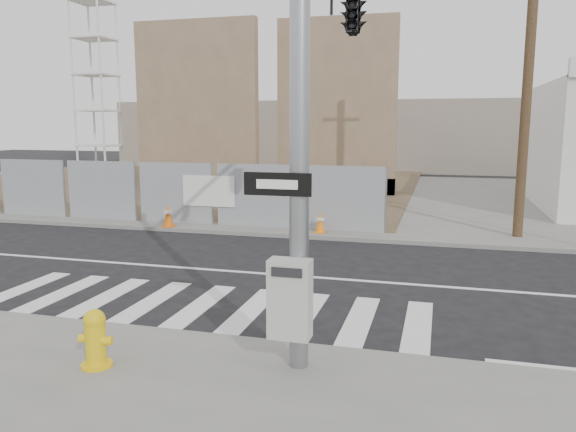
% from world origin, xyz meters
% --- Properties ---
extents(ground, '(100.00, 100.00, 0.00)m').
position_xyz_m(ground, '(0.00, 0.00, 0.00)').
color(ground, black).
rests_on(ground, ground).
extents(sidewalk_far, '(50.00, 20.00, 0.12)m').
position_xyz_m(sidewalk_far, '(0.00, 14.00, 0.06)').
color(sidewalk_far, slate).
rests_on(sidewalk_far, ground).
extents(signal_pole, '(0.96, 5.87, 7.00)m').
position_xyz_m(signal_pole, '(2.49, -2.05, 4.78)').
color(signal_pole, gray).
rests_on(signal_pole, sidewalk_near).
extents(chain_link_fence, '(24.60, 0.04, 2.00)m').
position_xyz_m(chain_link_fence, '(-10.00, 5.00, 1.12)').
color(chain_link_fence, gray).
rests_on(chain_link_fence, sidewalk_far).
extents(concrete_wall_left, '(6.00, 1.30, 8.00)m').
position_xyz_m(concrete_wall_left, '(-7.00, 13.08, 3.38)').
color(concrete_wall_left, brown).
rests_on(concrete_wall_left, sidewalk_far).
extents(concrete_wall_right, '(5.50, 1.30, 8.00)m').
position_xyz_m(concrete_wall_right, '(-0.50, 14.08, 3.38)').
color(concrete_wall_right, brown).
rests_on(concrete_wall_right, sidewalk_far).
extents(crane_tower, '(2.60, 2.60, 18.15)m').
position_xyz_m(crane_tower, '(-15.00, 17.00, 9.02)').
color(crane_tower, slate).
rests_on(crane_tower, sidewalk_far).
extents(utility_pole_right, '(1.60, 0.28, 10.00)m').
position_xyz_m(utility_pole_right, '(6.50, 5.50, 5.20)').
color(utility_pole_right, brown).
rests_on(utility_pole_right, sidewalk_far).
extents(fire_hydrant, '(0.52, 0.52, 0.81)m').
position_xyz_m(fire_hydrant, '(-0.15, -5.56, 0.52)').
color(fire_hydrant, '#E1B90C').
rests_on(fire_hydrant, sidewalk_near).
extents(traffic_cone_c, '(0.43, 0.43, 0.74)m').
position_xyz_m(traffic_cone_c, '(-4.10, 4.22, 0.48)').
color(traffic_cone_c, '#DA5E0B').
rests_on(traffic_cone_c, sidewalk_far).
extents(traffic_cone_d, '(0.35, 0.35, 0.64)m').
position_xyz_m(traffic_cone_d, '(0.80, 4.55, 0.43)').
color(traffic_cone_d, orange).
rests_on(traffic_cone_d, sidewalk_far).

